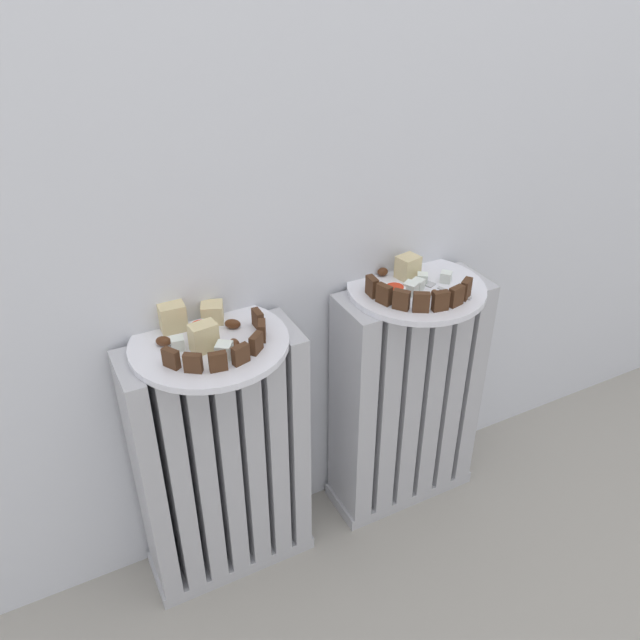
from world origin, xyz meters
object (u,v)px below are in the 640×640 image
at_px(jam_bowl_right, 394,291).
at_px(fork, 443,289).
at_px(plate_left, 209,343).
at_px(radiator_left, 223,464).
at_px(plate_right, 416,288).
at_px(radiator_right, 406,400).
at_px(jam_bowl_left, 201,330).

relative_size(jam_bowl_right, fork, 0.41).
distance_m(plate_left, fork, 0.47).
xyz_separation_m(radiator_left, plate_right, (0.44, 0.00, 0.29)).
bearing_deg(fork, plate_left, 175.25).
bearing_deg(radiator_right, plate_right, -90.00).
bearing_deg(radiator_left, jam_bowl_left, 114.16).
bearing_deg(plate_left, jam_bowl_left, 114.16).
bearing_deg(radiator_right, jam_bowl_left, 177.91).
height_order(radiator_left, plate_right, plate_right).
distance_m(radiator_right, plate_left, 0.52).
bearing_deg(jam_bowl_right, jam_bowl_left, 174.96).
relative_size(plate_left, jam_bowl_right, 6.55).
bearing_deg(radiator_left, plate_right, 0.00).
bearing_deg(jam_bowl_right, radiator_right, 15.11).
distance_m(radiator_left, radiator_right, 0.44).
distance_m(plate_right, jam_bowl_left, 0.44).
bearing_deg(radiator_right, fork, -46.73).
height_order(radiator_left, jam_bowl_left, jam_bowl_left).
distance_m(jam_bowl_left, fork, 0.48).
height_order(radiator_left, plate_left, plate_left).
height_order(plate_left, jam_bowl_left, jam_bowl_left).
distance_m(jam_bowl_left, jam_bowl_right, 0.38).
xyz_separation_m(jam_bowl_left, fork, (0.48, -0.06, -0.01)).
xyz_separation_m(jam_bowl_right, fork, (0.10, -0.02, -0.01)).
relative_size(radiator_right, plate_left, 1.98).
relative_size(radiator_left, jam_bowl_right, 12.99).
height_order(plate_left, jam_bowl_right, jam_bowl_right).
bearing_deg(radiator_right, radiator_left, -180.00).
bearing_deg(radiator_left, radiator_right, 0.00).
xyz_separation_m(jam_bowl_left, jam_bowl_right, (0.38, -0.03, -0.00)).
bearing_deg(jam_bowl_right, plate_right, 15.11).
relative_size(radiator_right, fork, 5.39).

